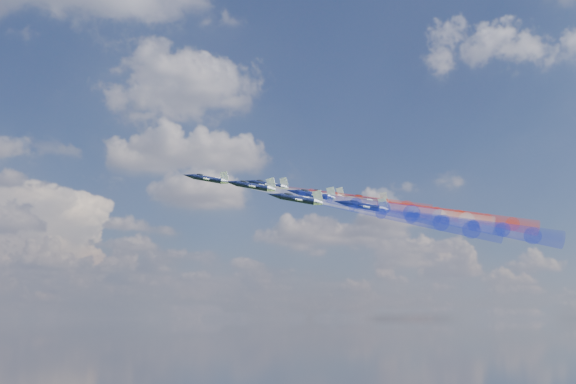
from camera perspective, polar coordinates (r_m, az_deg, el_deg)
name	(u,v)px	position (r m, az deg, el deg)	size (l,w,h in m)	color
jet_lead	(208,179)	(164.65, -6.72, 1.10)	(9.52, 11.90, 3.17)	black
trail_lead	(301,195)	(159.52, 1.09, -0.23)	(3.97, 35.45, 3.97)	white
jet_inner_left	(252,186)	(149.16, -2.99, 0.50)	(9.52, 11.90, 3.17)	black
trail_inner_left	(356,204)	(145.69, 5.72, -0.97)	(3.97, 35.45, 3.97)	#1726CA
jet_inner_right	(268,185)	(170.45, -1.71, 0.62)	(9.52, 11.90, 3.17)	black
trail_inner_right	(358,200)	(167.26, 5.91, -0.67)	(3.97, 35.45, 3.97)	red
jet_outer_left	(298,199)	(138.51, 0.81, -0.59)	(9.52, 11.90, 3.17)	black
trail_outer_left	(411,218)	(136.76, 10.23, -2.19)	(3.97, 35.45, 3.97)	#1726CA
jet_center_third	(313,195)	(157.00, 2.11, -0.22)	(9.52, 11.90, 3.17)	black
trail_center_third	(413,212)	(155.51, 10.41, -1.62)	(3.97, 35.45, 3.97)	white
jet_outer_right	(324,194)	(179.62, 3.07, -0.17)	(9.52, 11.90, 3.17)	black
trail_outer_right	(412,209)	(178.29, 10.32, -1.39)	(3.97, 35.45, 3.97)	red
jet_rear_left	(363,206)	(145.23, 6.30, -1.18)	(9.52, 11.90, 3.17)	black
trail_rear_left	(473,225)	(145.59, 15.25, -2.66)	(3.97, 35.45, 3.97)	#1726CA
jet_rear_right	(367,199)	(168.32, 6.61, -0.62)	(9.52, 11.90, 3.17)	black
trail_rear_right	(462,215)	(168.52, 14.33, -1.90)	(3.97, 35.45, 3.97)	red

